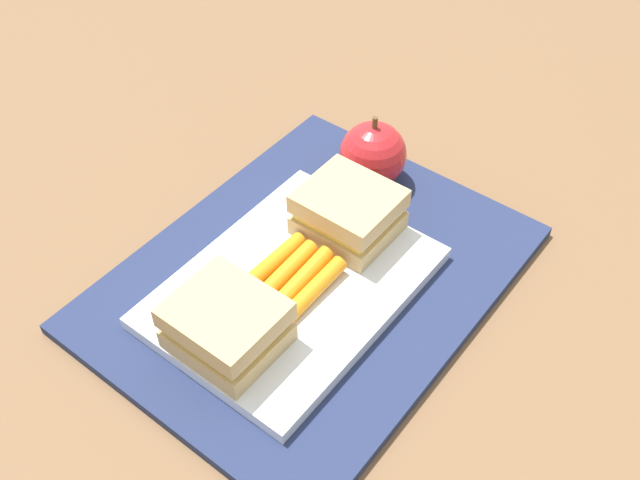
# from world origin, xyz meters

# --- Properties ---
(ground_plane) EXTENTS (2.40, 2.40, 0.00)m
(ground_plane) POSITION_xyz_m (0.00, 0.00, 0.00)
(ground_plane) COLOR brown
(lunchbag_mat) EXTENTS (0.36, 0.28, 0.01)m
(lunchbag_mat) POSITION_xyz_m (0.00, 0.00, 0.01)
(lunchbag_mat) COLOR navy
(lunchbag_mat) RESTS_ON ground_plane
(food_tray) EXTENTS (0.23, 0.17, 0.01)m
(food_tray) POSITION_xyz_m (-0.03, 0.00, 0.02)
(food_tray) COLOR white
(food_tray) RESTS_ON lunchbag_mat
(sandwich_half_left) EXTENTS (0.07, 0.08, 0.04)m
(sandwich_half_left) POSITION_xyz_m (-0.10, 0.00, 0.04)
(sandwich_half_left) COLOR tan
(sandwich_half_left) RESTS_ON food_tray
(sandwich_half_right) EXTENTS (0.07, 0.08, 0.04)m
(sandwich_half_right) POSITION_xyz_m (0.05, 0.00, 0.04)
(sandwich_half_right) COLOR tan
(sandwich_half_right) RESTS_ON food_tray
(carrot_sticks_bundle) EXTENTS (0.08, 0.06, 0.02)m
(carrot_sticks_bundle) POSITION_xyz_m (-0.03, -0.00, 0.03)
(carrot_sticks_bundle) COLOR orange
(carrot_sticks_bundle) RESTS_ON food_tray
(apple) EXTENTS (0.06, 0.06, 0.08)m
(apple) POSITION_xyz_m (0.13, 0.03, 0.04)
(apple) COLOR red
(apple) RESTS_ON lunchbag_mat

